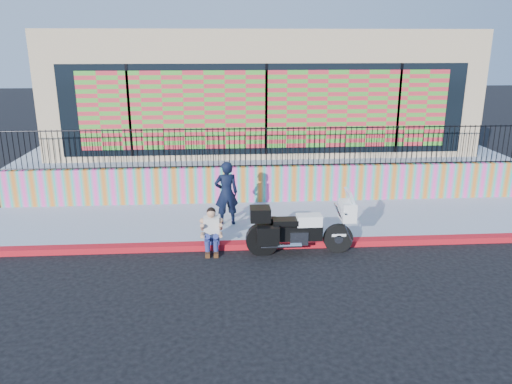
{
  "coord_description": "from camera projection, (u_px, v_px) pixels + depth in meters",
  "views": [
    {
      "loc": [
        -1.38,
        -11.38,
        4.91
      ],
      "look_at": [
        -0.52,
        1.2,
        1.07
      ],
      "focal_mm": 35.0,
      "sensor_mm": 36.0,
      "label": 1
    }
  ],
  "objects": [
    {
      "name": "metal_fence",
      "position": [
        269.0,
        147.0,
        14.95
      ],
      "size": [
        15.8,
        0.04,
        1.2
      ],
      "primitive_type": null,
      "color": "black",
      "rests_on": "mural_wall"
    },
    {
      "name": "ground",
      "position": [
        280.0,
        247.0,
        12.38
      ],
      "size": [
        90.0,
        90.0,
        0.0
      ],
      "primitive_type": "plane",
      "color": "black",
      "rests_on": "ground"
    },
    {
      "name": "storefront_building",
      "position": [
        257.0,
        86.0,
        19.2
      ],
      "size": [
        14.0,
        8.06,
        4.0
      ],
      "color": "tan",
      "rests_on": "elevated_platform"
    },
    {
      "name": "seated_man",
      "position": [
        212.0,
        234.0,
        11.97
      ],
      "size": [
        0.54,
        0.71,
        1.06
      ],
      "color": "navy",
      "rests_on": "ground"
    },
    {
      "name": "mural_wall",
      "position": [
        268.0,
        184.0,
        15.28
      ],
      "size": [
        16.0,
        0.2,
        1.1
      ],
      "primitive_type": "cube",
      "color": "#FF43A9",
      "rests_on": "sidewalk"
    },
    {
      "name": "police_officer",
      "position": [
        226.0,
        193.0,
        13.26
      ],
      "size": [
        0.69,
        0.52,
        1.74
      ],
      "primitive_type": "imported",
      "rotation": [
        0.0,
        0.0,
        3.31
      ],
      "color": "black",
      "rests_on": "sidewalk"
    },
    {
      "name": "sidewalk",
      "position": [
        273.0,
        221.0,
        13.94
      ],
      "size": [
        16.0,
        3.0,
        0.15
      ],
      "primitive_type": "cube",
      "color": "#8D96AA",
      "rests_on": "ground"
    },
    {
      "name": "police_motorcycle",
      "position": [
        299.0,
        227.0,
        11.83
      ],
      "size": [
        2.54,
        0.84,
        1.58
      ],
      "color": "black",
      "rests_on": "ground"
    },
    {
      "name": "red_curb",
      "position": [
        280.0,
        244.0,
        12.36
      ],
      "size": [
        16.0,
        0.3,
        0.15
      ],
      "primitive_type": "cube",
      "color": "#A1130B",
      "rests_on": "ground"
    },
    {
      "name": "elevated_platform",
      "position": [
        257.0,
        151.0,
        20.17
      ],
      "size": [
        16.0,
        10.0,
        1.25
      ],
      "primitive_type": "cube",
      "color": "#8D96AA",
      "rests_on": "ground"
    }
  ]
}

